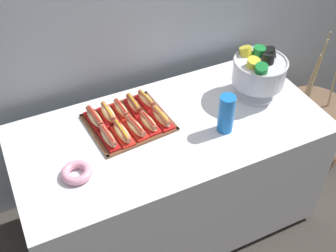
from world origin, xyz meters
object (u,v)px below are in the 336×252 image
object	(u,v)px
hot_dog_7	(121,110)
hot_dog_8	(134,105)
serving_tray	(129,123)
hot_dog_6	(108,114)
hot_dog_3	(149,123)
hot_dog_9	(146,100)
hot_dog_1	(122,133)
donut	(77,173)
cup_stack	(226,114)
hot_dog_5	(95,119)
hot_dog_4	(161,118)
hot_dog_2	(135,128)
hot_dog_0	(108,138)
punch_bowl	(259,71)
floor_vase	(308,129)
buffet_table	(170,175)

from	to	relation	value
hot_dog_7	hot_dog_8	distance (m)	0.08
serving_tray	hot_dog_6	distance (m)	0.12
hot_dog_8	hot_dog_7	bearing A→B (deg)	-175.15
hot_dog_3	hot_dog_9	xyz separation A→B (m)	(0.06, 0.17, 0.00)
hot_dog_1	hot_dog_8	bearing A→B (deg)	52.58
donut	serving_tray	bearing A→B (deg)	34.08
cup_stack	hot_dog_9	bearing A→B (deg)	129.12
hot_dog_8	cup_stack	xyz separation A→B (m)	(0.36, -0.34, 0.07)
hot_dog_6	hot_dog_8	world-z (taller)	hot_dog_6
hot_dog_3	cup_stack	xyz separation A→B (m)	(0.35, -0.18, 0.07)
hot_dog_1	hot_dog_5	bearing A→B (deg)	119.30
hot_dog_4	hot_dog_2	bearing A→B (deg)	-175.15
hot_dog_7	donut	size ratio (longest dim) A/B	1.11
hot_dog_6	donut	bearing A→B (deg)	-130.40
hot_dog_9	serving_tray	bearing A→B (deg)	-146.34
serving_tray	hot_dog_9	distance (m)	0.17
serving_tray	hot_dog_6	size ratio (longest dim) A/B	2.56
hot_dog_3	hot_dog_5	distance (m)	0.28
hot_dog_0	hot_dog_9	size ratio (longest dim) A/B	1.04
punch_bowl	hot_dog_6	bearing A→B (deg)	169.18
floor_vase	hot_dog_3	bearing A→B (deg)	-176.84
hot_dog_0	hot_dog_4	bearing A→B (deg)	4.85
hot_dog_7	hot_dog_4	bearing A→B (deg)	-42.87
hot_dog_4	donut	world-z (taller)	hot_dog_4
hot_dog_1	punch_bowl	xyz separation A→B (m)	(0.80, 0.01, 0.13)
hot_dog_1	hot_dog_0	bearing A→B (deg)	-175.15
floor_vase	cup_stack	xyz separation A→B (m)	(-0.89, -0.25, 0.67)
hot_dog_3	hot_dog_4	size ratio (longest dim) A/B	0.93
hot_dog_9	hot_dog_3	bearing A→B (deg)	-109.59
serving_tray	hot_dog_0	xyz separation A→B (m)	(-0.14, -0.09, 0.03)
hot_dog_5	hot_dog_6	world-z (taller)	same
hot_dog_5	donut	world-z (taller)	hot_dog_5
hot_dog_3	cup_stack	distance (m)	0.40
hot_dog_6	hot_dog_9	world-z (taller)	hot_dog_6
floor_vase	punch_bowl	size ratio (longest dim) A/B	3.26
serving_tray	hot_dog_3	bearing A→B (deg)	-42.87
hot_dog_6	hot_dog_9	xyz separation A→B (m)	(0.22, 0.02, -0.00)
floor_vase	hot_dog_5	distance (m)	1.59
hot_dog_1	hot_dog_6	distance (m)	0.17
hot_dog_0	donut	xyz separation A→B (m)	(-0.20, -0.14, -0.02)
buffet_table	hot_dog_7	xyz separation A→B (m)	(-0.19, 0.21, 0.41)
buffet_table	hot_dog_0	distance (m)	0.52
buffet_table	cup_stack	size ratio (longest dim) A/B	7.66
hot_dog_8	cup_stack	bearing A→B (deg)	-43.72
serving_tray	hot_dog_1	size ratio (longest dim) A/B	2.33
hot_dog_1	hot_dog_5	size ratio (longest dim) A/B	1.01
hot_dog_8	punch_bowl	world-z (taller)	punch_bowl
floor_vase	hot_dog_8	xyz separation A→B (m)	(-1.25, 0.10, 0.60)
hot_dog_3	hot_dog_7	distance (m)	0.18
hot_dog_1	floor_vase	bearing A→B (deg)	3.34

